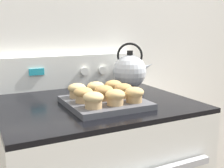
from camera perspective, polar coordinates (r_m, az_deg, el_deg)
name	(u,v)px	position (r m, az deg, el deg)	size (l,w,h in m)	color
wall_back	(64,25)	(1.46, -9.66, 11.75)	(8.00, 0.05, 2.40)	white
control_panel	(69,71)	(1.42, -8.66, 2.58)	(0.74, 0.07, 0.16)	white
muffin_pan	(105,103)	(1.08, -1.51, -3.79)	(0.29, 0.29, 0.02)	#4C4C51
muffin_r0_c0	(93,100)	(0.96, -3.81, -3.17)	(0.07, 0.07, 0.06)	tan
muffin_r0_c1	(115,97)	(1.00, 0.65, -2.59)	(0.07, 0.07, 0.06)	tan
muffin_r0_c2	(134,94)	(1.04, 4.53, -2.08)	(0.07, 0.07, 0.06)	tan
muffin_r1_c0	(83,94)	(1.04, -5.83, -2.12)	(0.07, 0.07, 0.06)	tan
muffin_r1_c1	(104,92)	(1.07, -1.63, -1.67)	(0.07, 0.07, 0.06)	#A37A4C
muffin_r1_c2	(123,90)	(1.11, 2.28, -1.24)	(0.07, 0.07, 0.06)	tan
muffin_r2_c0	(77,90)	(1.12, -7.13, -1.21)	(0.07, 0.07, 0.06)	tan
muffin_r2_c1	(96,88)	(1.14, -3.32, -0.85)	(0.07, 0.07, 0.06)	tan
muffin_r2_c2	(113,86)	(1.18, 0.30, -0.51)	(0.07, 0.07, 0.06)	tan
tea_kettle	(130,71)	(1.39, 3.67, 2.70)	(0.19, 0.17, 0.22)	silver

